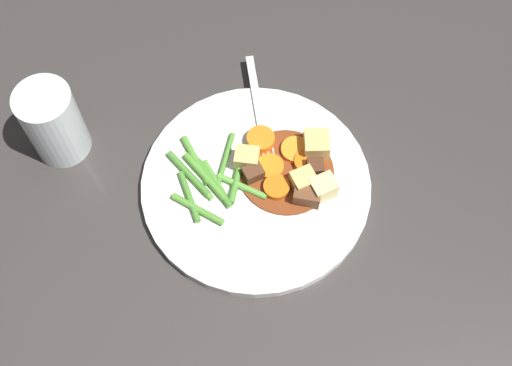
% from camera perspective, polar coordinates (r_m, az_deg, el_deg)
% --- Properties ---
extents(ground_plane, '(3.00, 3.00, 0.00)m').
position_cam_1_polar(ground_plane, '(0.80, -0.00, -0.44)').
color(ground_plane, '#383330').
extents(dinner_plate, '(0.28, 0.28, 0.01)m').
position_cam_1_polar(dinner_plate, '(0.79, -0.00, -0.22)').
color(dinner_plate, white).
rests_on(dinner_plate, ground_plane).
extents(stew_sauce, '(0.12, 0.12, 0.00)m').
position_cam_1_polar(stew_sauce, '(0.79, 2.68, 0.89)').
color(stew_sauce, brown).
rests_on(stew_sauce, dinner_plate).
extents(carrot_slice_0, '(0.05, 0.05, 0.01)m').
position_cam_1_polar(carrot_slice_0, '(0.81, 3.44, 2.86)').
color(carrot_slice_0, orange).
rests_on(carrot_slice_0, dinner_plate).
extents(carrot_slice_1, '(0.04, 0.04, 0.01)m').
position_cam_1_polar(carrot_slice_1, '(0.80, 4.47, 1.81)').
color(carrot_slice_1, orange).
rests_on(carrot_slice_1, dinner_plate).
extents(carrot_slice_2, '(0.03, 0.03, 0.01)m').
position_cam_1_polar(carrot_slice_2, '(0.78, 1.79, -0.41)').
color(carrot_slice_2, orange).
rests_on(carrot_slice_2, dinner_plate).
extents(carrot_slice_3, '(0.05, 0.05, 0.01)m').
position_cam_1_polar(carrot_slice_3, '(0.81, 0.41, 3.75)').
color(carrot_slice_3, orange).
rests_on(carrot_slice_3, dinner_plate).
extents(carrot_slice_4, '(0.04, 0.04, 0.01)m').
position_cam_1_polar(carrot_slice_4, '(0.79, 1.22, 1.39)').
color(carrot_slice_4, orange).
rests_on(carrot_slice_4, dinner_plate).
extents(potato_chunk_0, '(0.03, 0.03, 0.03)m').
position_cam_1_polar(potato_chunk_0, '(0.78, 4.13, 0.16)').
color(potato_chunk_0, '#DBBC6B').
rests_on(potato_chunk_0, dinner_plate).
extents(potato_chunk_1, '(0.04, 0.04, 0.02)m').
position_cam_1_polar(potato_chunk_1, '(0.79, -0.46, 2.26)').
color(potato_chunk_1, '#DBBC6B').
rests_on(potato_chunk_1, dinner_plate).
extents(potato_chunk_2, '(0.03, 0.03, 0.03)m').
position_cam_1_polar(potato_chunk_2, '(0.77, 5.83, -0.42)').
color(potato_chunk_2, '#EAD68C').
rests_on(potato_chunk_2, dinner_plate).
extents(potato_chunk_3, '(0.04, 0.04, 0.03)m').
position_cam_1_polar(potato_chunk_3, '(0.80, 5.25, 3.32)').
color(potato_chunk_3, '#DBBC6B').
rests_on(potato_chunk_3, dinner_plate).
extents(meat_chunk_0, '(0.02, 0.02, 0.02)m').
position_cam_1_polar(meat_chunk_0, '(0.79, 5.14, 1.29)').
color(meat_chunk_0, '#4C2B19').
rests_on(meat_chunk_0, dinner_plate).
extents(meat_chunk_1, '(0.04, 0.04, 0.02)m').
position_cam_1_polar(meat_chunk_1, '(0.77, 4.45, -1.07)').
color(meat_chunk_1, brown).
rests_on(meat_chunk_1, dinner_plate).
extents(meat_chunk_2, '(0.02, 0.02, 0.02)m').
position_cam_1_polar(meat_chunk_2, '(0.78, -0.57, 0.71)').
color(meat_chunk_2, '#56331E').
rests_on(meat_chunk_2, dinner_plate).
extents(green_bean_0, '(0.03, 0.08, 0.01)m').
position_cam_1_polar(green_bean_0, '(0.79, -4.43, 0.56)').
color(green_bean_0, '#599E38').
rests_on(green_bean_0, dinner_plate).
extents(green_bean_1, '(0.01, 0.07, 0.01)m').
position_cam_1_polar(green_bean_1, '(0.78, -5.81, -1.19)').
color(green_bean_1, '#4C8E33').
rests_on(green_bean_1, dinner_plate).
extents(green_bean_2, '(0.05, 0.06, 0.01)m').
position_cam_1_polar(green_bean_2, '(0.80, -2.68, 2.09)').
color(green_bean_2, '#4C8E33').
rests_on(green_bean_2, dinner_plate).
extents(green_bean_3, '(0.03, 0.07, 0.01)m').
position_cam_1_polar(green_bean_3, '(0.79, -5.87, 0.81)').
color(green_bean_3, '#4C8E33').
rests_on(green_bean_3, dinner_plate).
extents(green_bean_4, '(0.05, 0.05, 0.01)m').
position_cam_1_polar(green_bean_4, '(0.78, -1.21, -0.29)').
color(green_bean_4, '#66AD42').
rests_on(green_bean_4, dinner_plate).
extents(green_bean_5, '(0.02, 0.07, 0.01)m').
position_cam_1_polar(green_bean_5, '(0.78, -3.68, -0.00)').
color(green_bean_5, '#4C8E33').
rests_on(green_bean_5, dinner_plate).
extents(green_bean_6, '(0.02, 0.07, 0.01)m').
position_cam_1_polar(green_bean_6, '(0.80, -5.23, 1.99)').
color(green_bean_6, '#599E38').
rests_on(green_bean_6, dinner_plate).
extents(green_bean_7, '(0.05, 0.07, 0.01)m').
position_cam_1_polar(green_bean_7, '(0.79, -1.63, 0.67)').
color(green_bean_7, '#4C8E33').
rests_on(green_bean_7, dinner_plate).
extents(green_bean_8, '(0.05, 0.06, 0.01)m').
position_cam_1_polar(green_bean_8, '(0.77, -5.07, -2.27)').
color(green_bean_8, '#599E38').
rests_on(green_bean_8, dinner_plate).
extents(green_bean_9, '(0.01, 0.05, 0.01)m').
position_cam_1_polar(green_bean_9, '(0.79, -3.62, 0.39)').
color(green_bean_9, '#599E38').
rests_on(green_bean_9, dinner_plate).
extents(green_bean_10, '(0.03, 0.06, 0.01)m').
position_cam_1_polar(green_bean_10, '(0.79, -5.24, 0.08)').
color(green_bean_10, '#66AD42').
rests_on(green_bean_10, dinner_plate).
extents(fork, '(0.06, 0.17, 0.00)m').
position_cam_1_polar(fork, '(0.83, 0.31, 5.79)').
color(fork, silver).
rests_on(fork, dinner_plate).
extents(water_glass, '(0.07, 0.07, 0.10)m').
position_cam_1_polar(water_glass, '(0.82, -17.15, 5.02)').
color(water_glass, silver).
rests_on(water_glass, ground_plane).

